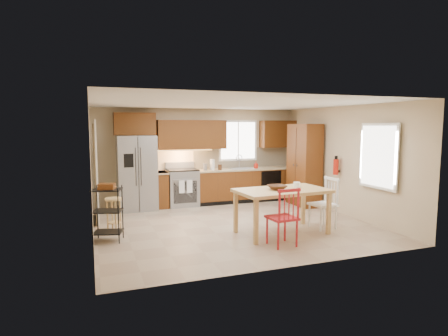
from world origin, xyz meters
name	(u,v)px	position (x,y,z in m)	size (l,w,h in m)	color
floor	(233,225)	(0.00, 0.00, 0.00)	(5.50, 5.50, 0.00)	tan
ceiling	(233,104)	(0.00, 0.00, 2.50)	(5.50, 5.00, 0.02)	silver
wall_back	(199,156)	(0.00, 2.50, 1.25)	(5.50, 0.02, 2.50)	#CCB793
wall_front	(296,182)	(0.00, -2.50, 1.25)	(5.50, 0.02, 2.50)	#CCB793
wall_left	(91,170)	(-2.75, 0.00, 1.25)	(0.02, 5.00, 2.50)	#CCB793
wall_right	(344,161)	(2.75, 0.00, 1.25)	(0.02, 5.00, 2.50)	#CCB793
refrigerator	(137,173)	(-1.70, 2.12, 0.91)	(0.92, 0.75, 1.82)	gray
range_stove	(182,188)	(-0.55, 2.19, 0.46)	(0.76, 0.63, 0.92)	gray
base_cabinet_narrow	(161,190)	(-1.10, 2.20, 0.45)	(0.30, 0.60, 0.90)	#643412
base_cabinet_run	(248,185)	(1.29, 2.20, 0.45)	(2.92, 0.60, 0.90)	#643412
dishwasher	(271,185)	(1.85, 1.91, 0.45)	(0.60, 0.02, 0.78)	black
backsplash	(244,157)	(1.29, 2.48, 1.18)	(2.92, 0.03, 0.55)	beige
upper_over_fridge	(135,124)	(-1.70, 2.33, 2.10)	(1.00, 0.35, 0.55)	#572F0E
upper_left_block	(192,135)	(-0.25, 2.33, 1.83)	(1.80, 0.35, 0.75)	#572F0E
upper_right_block	(278,134)	(2.25, 2.33, 1.83)	(1.00, 0.35, 0.75)	#572F0E
window_back	(238,141)	(1.10, 2.48, 1.65)	(1.12, 0.04, 1.12)	white
sink	(242,170)	(1.10, 2.20, 0.86)	(0.62, 0.46, 0.16)	gray
undercab_glow	(181,150)	(-0.55, 2.30, 1.43)	(1.60, 0.30, 0.01)	#FFBF66
soap_bottle	(256,165)	(1.48, 2.10, 1.00)	(0.09, 0.09, 0.19)	red
paper_towel	(212,165)	(0.25, 2.15, 1.04)	(0.12, 0.12, 0.28)	white
canister_steel	(205,167)	(0.05, 2.15, 0.99)	(0.11, 0.11, 0.18)	gray
canister_wood	(220,167)	(0.45, 2.12, 0.97)	(0.10, 0.10, 0.14)	#452712
pantry	(304,165)	(2.43, 1.20, 1.05)	(0.50, 0.95, 2.10)	#643412
fire_extinguisher	(336,167)	(2.63, 0.15, 1.10)	(0.12, 0.12, 0.36)	red
window_right	(379,156)	(2.68, -1.15, 1.45)	(0.04, 1.02, 1.32)	white
doorway	(95,173)	(-2.67, 1.30, 1.05)	(0.04, 0.95, 2.10)	#8C7A59
dining_table	(282,212)	(0.65, -0.91, 0.42)	(1.73, 0.97, 0.84)	tan
chair_red	(282,217)	(0.30, -1.56, 0.51)	(0.47, 0.47, 1.01)	#AF1A21
chair_white	(323,203)	(1.60, -0.86, 0.51)	(0.47, 0.47, 1.01)	white
table_bowl	(277,190)	(0.55, -0.91, 0.85)	(0.35, 0.35, 0.09)	#452712
table_jar	(297,186)	(1.03, -0.80, 0.88)	(0.14, 0.14, 0.16)	white
bar_stool	(114,215)	(-2.36, 0.27, 0.33)	(0.32, 0.32, 0.67)	tan
utility_cart	(108,214)	(-2.50, -0.29, 0.49)	(0.49, 0.38, 0.99)	black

